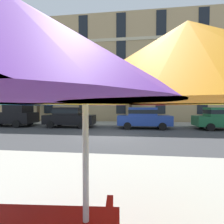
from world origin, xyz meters
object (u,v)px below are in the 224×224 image
Objects in this scene: sedan_black at (69,117)px; pickup_black at (10,115)px; patio_umbrella at (85,83)px; sedan_green at (223,118)px; street_tree_left at (38,95)px; sedan_blue at (143,117)px; street_tree_middle at (131,95)px.

pickup_black is at bearing 180.00° from sedan_black.
patio_umbrella reaches higher than sedan_black.
sedan_green is 18.52m from street_tree_left.
sedan_green is (6.24, 0.00, 0.00)m from sedan_blue.
pickup_black is at bearing -97.49° from street_tree_left.
street_tree_middle reaches higher than pickup_black.
sedan_black is at bearing -146.25° from street_tree_middle.
street_tree_middle is 16.34m from patio_umbrella.
street_tree_middle is (11.14, 3.61, 2.08)m from pickup_black.
sedan_green is (12.75, 0.00, 0.00)m from sedan_black.
sedan_blue is 12.82m from patio_umbrella.
sedan_green is 1.05× the size of street_tree_middle.
street_tree_middle is at bearing 17.94° from pickup_black.
pickup_black is at bearing -162.06° from street_tree_middle.
street_tree_middle is (10.65, -0.15, -0.06)m from street_tree_left.
sedan_blue is 4.35m from street_tree_middle.
sedan_blue is 1.00× the size of street_tree_left.
sedan_blue is 12.54m from street_tree_left.
street_tree_left is at bearing 162.26° from sedan_blue.
patio_umbrella is (-1.32, -12.70, 1.16)m from sedan_blue.
patio_umbrella is (10.92, -12.70, 1.08)m from pickup_black.
sedan_green is 1.00× the size of street_tree_left.
sedan_blue and sedan_green have the same top height.
sedan_black and sedan_blue have the same top height.
sedan_black is 1.05× the size of street_tree_middle.
street_tree_left reaches higher than patio_umbrella.
sedan_blue is at bearing 84.05° from patio_umbrella.
pickup_black is 1.16× the size of sedan_blue.
sedan_blue is (12.25, -0.00, -0.08)m from pickup_black.
sedan_blue is 6.24m from sedan_green.
pickup_black is 18.49m from sedan_green.
patio_umbrella is (5.18, -12.70, 1.16)m from sedan_black.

